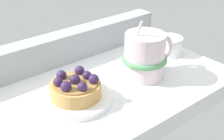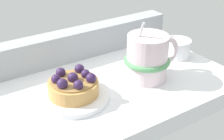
{
  "view_description": "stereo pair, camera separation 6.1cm",
  "coord_description": "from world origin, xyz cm",
  "px_view_note": "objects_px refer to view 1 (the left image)",
  "views": [
    {
      "loc": [
        -29.49,
        -44.86,
        33.61
      ],
      "look_at": [
        5.62,
        -2.47,
        4.08
      ],
      "focal_mm": 50.8,
      "sensor_mm": 36.0,
      "label": 1
    },
    {
      "loc": [
        -24.62,
        -48.47,
        33.61
      ],
      "look_at": [
        5.62,
        -2.47,
        4.08
      ],
      "focal_mm": 50.8,
      "sensor_mm": 36.0,
      "label": 2
    }
  ],
  "objects_px": {
    "raspberry_tart": "(75,88)",
    "coffee_mug": "(145,56)",
    "dessert_plate": "(76,98)",
    "sugar_bowl": "(170,45)"
  },
  "relations": [
    {
      "from": "dessert_plate",
      "to": "coffee_mug",
      "type": "relative_size",
      "value": 1.03
    },
    {
      "from": "raspberry_tart",
      "to": "coffee_mug",
      "type": "xyz_separation_m",
      "value": [
        0.17,
        -0.01,
        0.02
      ]
    },
    {
      "from": "dessert_plate",
      "to": "raspberry_tart",
      "type": "relative_size",
      "value": 1.44
    },
    {
      "from": "sugar_bowl",
      "to": "raspberry_tart",
      "type": "bearing_deg",
      "value": -174.51
    },
    {
      "from": "coffee_mug",
      "to": "sugar_bowl",
      "type": "bearing_deg",
      "value": 18.3
    },
    {
      "from": "coffee_mug",
      "to": "dessert_plate",
      "type": "bearing_deg",
      "value": 175.39
    },
    {
      "from": "dessert_plate",
      "to": "raspberry_tart",
      "type": "distance_m",
      "value": 0.02
    },
    {
      "from": "raspberry_tart",
      "to": "coffee_mug",
      "type": "distance_m",
      "value": 0.17
    },
    {
      "from": "raspberry_tart",
      "to": "sugar_bowl",
      "type": "xyz_separation_m",
      "value": [
        0.3,
        0.03,
        -0.01
      ]
    },
    {
      "from": "sugar_bowl",
      "to": "dessert_plate",
      "type": "bearing_deg",
      "value": -174.52
    }
  ]
}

